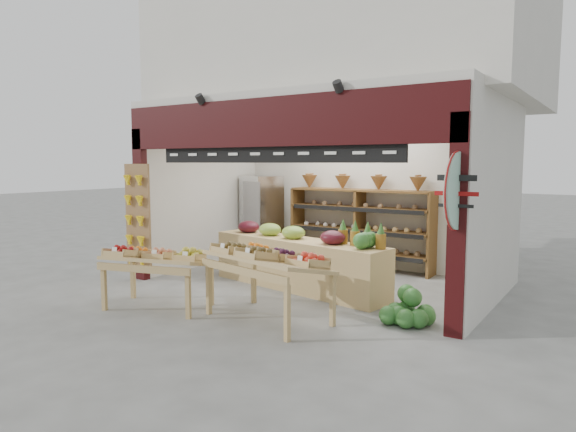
% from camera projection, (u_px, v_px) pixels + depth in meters
% --- Properties ---
extents(ground, '(60.00, 60.00, 0.00)m').
position_uv_depth(ground, '(305.00, 288.00, 8.52)').
color(ground, slate).
rests_on(ground, ground).
extents(shop_structure, '(6.36, 5.12, 5.40)m').
position_uv_depth(shop_structure, '(352.00, 62.00, 9.45)').
color(shop_structure, beige).
rests_on(shop_structure, ground).
extents(banana_board, '(0.60, 0.15, 1.80)m').
position_uv_depth(banana_board, '(137.00, 218.00, 8.93)').
color(banana_board, brown).
rests_on(banana_board, ground).
extents(gift_sign, '(0.04, 0.93, 0.92)m').
position_uv_depth(gift_sign, '(457.00, 191.00, 5.88)').
color(gift_sign, '#A1CAB5').
rests_on(gift_sign, ground).
extents(back_shelving, '(2.93, 0.48, 1.82)m').
position_uv_depth(back_shelving, '(360.00, 213.00, 10.01)').
color(back_shelving, brown).
rests_on(back_shelving, ground).
extents(refrigerator, '(0.86, 0.86, 1.78)m').
position_uv_depth(refrigerator, '(262.00, 217.00, 11.10)').
color(refrigerator, silver).
rests_on(refrigerator, ground).
extents(cardboard_stack, '(1.06, 0.85, 0.70)m').
position_uv_depth(cardboard_stack, '(260.00, 257.00, 9.92)').
color(cardboard_stack, beige).
rests_on(cardboard_stack, ground).
extents(mid_counter, '(3.36, 1.20, 1.04)m').
position_uv_depth(mid_counter, '(297.00, 261.00, 8.43)').
color(mid_counter, tan).
rests_on(mid_counter, ground).
extents(display_table_left, '(1.61, 1.17, 0.94)m').
position_uv_depth(display_table_left, '(154.00, 258.00, 7.36)').
color(display_table_left, tan).
rests_on(display_table_left, ground).
extents(display_table_right, '(1.80, 1.24, 1.05)m').
position_uv_depth(display_table_right, '(266.00, 258.00, 6.77)').
color(display_table_right, tan).
rests_on(display_table_right, ground).
extents(watermelon_pile, '(0.66, 0.62, 0.47)m').
position_uv_depth(watermelon_pile, '(408.00, 311.00, 6.61)').
color(watermelon_pile, '#1C501A').
rests_on(watermelon_pile, ground).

